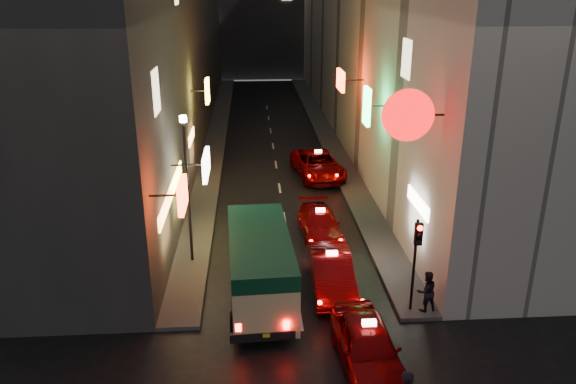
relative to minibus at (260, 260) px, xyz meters
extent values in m
cube|color=#383633|center=(-6.63, 24.22, 7.31)|extent=(6.00, 52.00, 18.00)
cube|color=#FC2E0C|center=(-2.53, -0.78, 2.91)|extent=(0.18, 1.50, 1.00)
cube|color=white|center=(-2.16, 4.62, 2.24)|extent=(0.18, 2.25, 1.00)
cube|color=yellow|center=(-2.66, 14.03, 3.69)|extent=(0.18, 1.23, 1.38)
cube|color=#FFAB59|center=(-3.61, 1.89, 1.31)|extent=(0.10, 3.11, 0.55)
cube|color=yellow|center=(-3.61, 5.41, 1.31)|extent=(0.10, 3.92, 0.55)
cube|color=#FFAB59|center=(-3.61, 12.84, 1.31)|extent=(0.10, 2.75, 0.55)
cube|color=#FFE5B2|center=(-3.62, 2.22, 5.81)|extent=(0.06, 1.30, 1.60)
cube|color=#AFABA0|center=(9.37, 24.22, 7.31)|extent=(6.00, 52.00, 18.00)
cylinder|color=#F20A0A|center=(5.13, 0.10, 5.28)|extent=(1.79, 0.18, 1.79)
cube|color=#32FF6F|center=(5.45, 8.41, 3.86)|extent=(0.18, 1.14, 1.83)
cube|color=#FC2E0C|center=(5.02, 13.92, 4.23)|extent=(0.18, 2.01, 1.13)
cube|color=white|center=(6.35, 1.98, 1.31)|extent=(0.10, 2.75, 0.55)
cube|color=#FFE5B2|center=(6.36, 5.22, 6.51)|extent=(0.06, 1.30, 1.60)
cube|color=#474542|center=(-2.88, 24.22, -1.61)|extent=(1.50, 52.00, 0.15)
cube|color=#474542|center=(5.62, 24.22, -1.61)|extent=(1.50, 52.00, 0.15)
cube|color=#DBC588|center=(0.00, -0.02, -0.17)|extent=(2.45, 6.25, 2.26)
cube|color=#0B3923|center=(0.00, -0.02, 0.70)|extent=(2.47, 6.27, 0.56)
cube|color=black|center=(0.00, 0.29, 0.06)|extent=(2.36, 3.79, 0.51)
cube|color=black|center=(0.00, -3.05, -1.14)|extent=(2.12, 0.28, 0.31)
cube|color=#FF0A05|center=(-0.77, -3.12, -0.73)|extent=(0.18, 0.06, 0.29)
cube|color=#FF0A05|center=(0.77, -3.12, -0.73)|extent=(0.18, 0.06, 0.29)
cylinder|color=black|center=(-0.96, 1.95, -1.30)|extent=(0.23, 0.78, 0.78)
cylinder|color=black|center=(0.96, -1.99, -1.30)|extent=(0.23, 0.78, 0.78)
imported|color=#780305|center=(3.20, -4.10, -0.81)|extent=(2.50, 5.61, 1.75)
cube|color=white|center=(3.20, -4.10, 0.16)|extent=(0.43, 0.20, 0.16)
imported|color=#780305|center=(2.75, 0.70, -0.85)|extent=(2.25, 5.31, 1.68)
cube|color=white|center=(2.75, 0.70, 0.08)|extent=(0.42, 0.19, 0.16)
sphere|color=#FF0A05|center=(2.01, -1.70, -0.82)|extent=(0.16, 0.16, 0.16)
sphere|color=#FF0A05|center=(3.50, -1.70, -0.82)|extent=(0.16, 0.16, 0.16)
imported|color=#780305|center=(2.90, 5.50, -0.96)|extent=(2.11, 4.67, 1.46)
cube|color=white|center=(2.90, 5.50, -0.14)|extent=(0.43, 0.20, 0.16)
sphere|color=#FF0A05|center=(2.26, 3.42, -0.94)|extent=(0.16, 0.16, 0.16)
sphere|color=#FF0A05|center=(3.55, 3.42, -0.94)|extent=(0.16, 0.16, 0.16)
imported|color=#780305|center=(3.83, 14.17, -0.80)|extent=(3.05, 5.84, 1.77)
cube|color=white|center=(3.83, 14.17, 0.18)|extent=(0.44, 0.24, 0.16)
sphere|color=#FF0A05|center=(3.04, 11.63, -0.77)|extent=(0.16, 0.16, 0.16)
sphere|color=#FF0A05|center=(4.61, 11.63, -0.77)|extent=(0.16, 0.16, 0.16)
imported|color=black|center=(5.87, -1.28, -0.67)|extent=(0.73, 0.55, 1.74)
cylinder|color=black|center=(5.37, -1.18, 0.21)|extent=(0.10, 0.10, 3.50)
cube|color=black|center=(5.37, -1.36, 1.51)|extent=(0.26, 0.18, 0.80)
sphere|color=#FF0A05|center=(5.37, -1.47, 1.78)|extent=(0.18, 0.18, 0.18)
sphere|color=black|center=(5.37, -1.47, 1.51)|extent=(0.17, 0.17, 0.17)
sphere|color=black|center=(5.37, -1.47, 1.24)|extent=(0.17, 0.17, 0.17)
cylinder|color=black|center=(-2.83, 3.22, 1.46)|extent=(0.12, 0.12, 6.00)
cylinder|color=#FFE5BF|center=(-2.83, 3.22, 4.56)|extent=(0.28, 0.28, 0.25)
camera|label=1|loc=(-0.22, -18.32, 9.51)|focal=35.00mm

